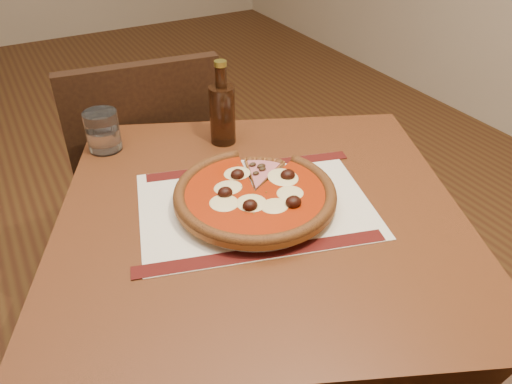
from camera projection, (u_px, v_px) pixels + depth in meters
The scene contains 8 objects.
table at pixel (261, 248), 1.06m from camera, with size 1.05×1.05×0.75m.
chair_far at pixel (147, 171), 1.56m from camera, with size 0.47×0.47×0.90m.
placemat at pixel (255, 205), 1.01m from camera, with size 0.46×0.33×0.00m, color beige.
plate at pixel (255, 201), 1.00m from camera, with size 0.29×0.29×0.02m, color white.
pizza at pixel (255, 193), 0.99m from camera, with size 0.33×0.33×0.04m.
ham_slice at pixel (264, 170), 1.07m from camera, with size 0.11×0.12×0.02m.
water_glass at pixel (103, 131), 1.17m from camera, with size 0.08×0.08×0.10m, color white.
bottle at pixel (222, 112), 1.18m from camera, with size 0.06×0.06×0.20m.
Camera 1 is at (0.02, -1.55, 1.35)m, focal length 35.00 mm.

